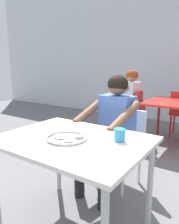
# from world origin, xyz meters

# --- Properties ---
(table_foreground) EXTENTS (1.08, 0.83, 0.76)m
(table_foreground) POSITION_xyz_m (-0.07, 0.03, 0.68)
(table_foreground) COLOR silver
(table_foreground) RESTS_ON ground
(thali_tray) EXTENTS (0.30, 0.30, 0.03)m
(thali_tray) POSITION_xyz_m (-0.09, -0.02, 0.77)
(thali_tray) COLOR #B7BABF
(thali_tray) RESTS_ON table_foreground
(drinking_cup) EXTENTS (0.08, 0.08, 0.09)m
(drinking_cup) POSITION_xyz_m (0.24, 0.17, 0.81)
(drinking_cup) COLOR #338CBF
(drinking_cup) RESTS_ON table_foreground
(chair_foreground) EXTENTS (0.48, 0.46, 0.81)m
(chair_foreground) POSITION_xyz_m (-0.08, 0.90, 0.48)
(chair_foreground) COLOR silver
(chair_foreground) RESTS_ON ground
(diner_foreground) EXTENTS (0.54, 0.59, 1.19)m
(diner_foreground) POSITION_xyz_m (-0.11, 0.68, 0.71)
(diner_foreground) COLOR black
(diner_foreground) RESTS_ON ground
(table_background_red) EXTENTS (0.77, 0.89, 0.74)m
(table_background_red) POSITION_xyz_m (0.12, 2.26, 0.64)
(table_background_red) COLOR red
(table_background_red) RESTS_ON ground
(chair_red_left) EXTENTS (0.47, 0.47, 0.85)m
(chair_red_left) POSITION_xyz_m (-0.55, 2.25, 0.49)
(chair_red_left) COLOR red
(chair_red_left) RESTS_ON ground
(patron_background) EXTENTS (0.56, 0.50, 1.20)m
(patron_background) POSITION_xyz_m (-0.68, 2.26, 0.72)
(patron_background) COLOR #3A3A3A
(patron_background) RESTS_ON ground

